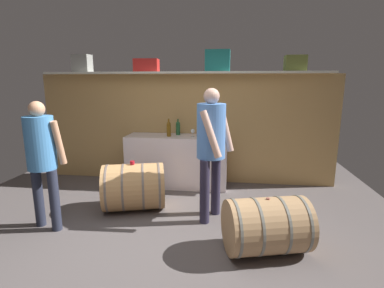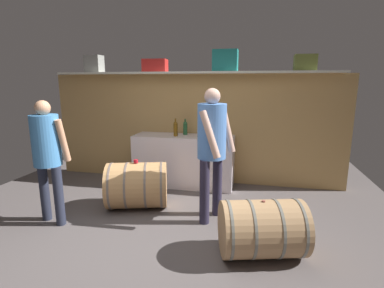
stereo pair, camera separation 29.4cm
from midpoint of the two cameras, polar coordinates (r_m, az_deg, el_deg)
ground_plane at (r=3.90m, az=-3.37°, el=-15.16°), size 6.42×7.88×0.02m
back_wall_panel at (r=5.25m, az=1.73°, el=3.02°), size 5.22×0.10×1.91m
high_shelf_board at (r=5.04m, az=1.48°, el=13.70°), size 4.80×0.40×0.03m
toolcase_grey at (r=5.66m, az=-17.09°, el=14.67°), size 0.29×0.23×0.30m
toolcase_red at (r=5.20m, az=-5.54°, el=14.95°), size 0.42×0.29×0.21m
toolcase_teal at (r=4.97m, az=8.26°, el=15.77°), size 0.40×0.27×0.34m
toolcase_olive at (r=5.02m, az=22.79°, el=14.39°), size 0.32×0.24×0.24m
work_cabinet at (r=5.06m, az=0.05°, el=-3.28°), size 1.70×0.53×0.88m
wine_bottle_green at (r=5.04m, az=0.35°, el=3.19°), size 0.07×0.07×0.27m
wine_bottle_amber at (r=4.90m, az=-1.51°, el=3.04°), size 0.07×0.07×0.30m
wine_bottle_clear at (r=4.77m, az=7.76°, el=2.64°), size 0.07×0.07×0.29m
wine_glass at (r=4.84m, az=3.15°, el=2.44°), size 0.07×0.07×0.13m
wine_barrel_near at (r=4.25m, az=-8.68°, el=-7.95°), size 0.98×0.86×0.66m
wine_barrel_far at (r=3.23m, az=16.13°, el=-15.57°), size 0.96×0.79×0.60m
tasting_cup at (r=4.15m, az=-8.90°, el=-3.37°), size 0.06×0.06×0.04m
winemaker_pouring at (r=3.94m, az=-24.46°, el=-1.01°), size 0.49×0.40×1.56m
visitor_tasting at (r=3.67m, az=6.24°, el=0.52°), size 0.48×0.56×1.70m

